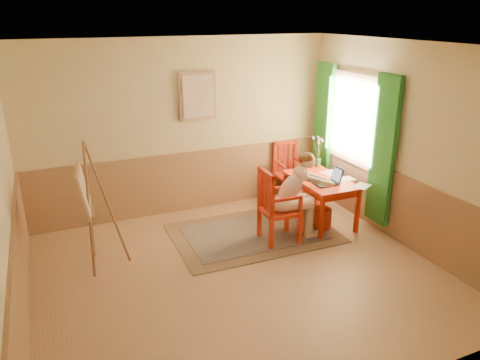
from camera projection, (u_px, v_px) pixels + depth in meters
name	position (u px, v px, depth m)	size (l,w,h in m)	color
room	(239.00, 170.00, 5.37)	(5.04, 4.54, 2.84)	tan
wainscot	(216.00, 214.00, 6.37)	(5.00, 4.50, 1.00)	#A97A53
window	(352.00, 133.00, 7.25)	(0.12, 2.01, 2.20)	white
wall_portrait	(198.00, 96.00, 7.19)	(0.60, 0.05, 0.76)	tan
rug	(254.00, 233.00, 6.90)	(2.44, 1.65, 0.02)	#8C7251
table	(320.00, 184.00, 7.09)	(0.74, 1.21, 0.72)	red
chair_left	(276.00, 206.00, 6.50)	(0.53, 0.51, 1.09)	red
chair_back	(288.00, 171.00, 8.07)	(0.48, 0.49, 1.01)	red
figure	(296.00, 192.00, 6.55)	(0.96, 0.42, 1.29)	beige
laptop	(330.00, 181.00, 6.85)	(0.40, 0.24, 0.24)	#1E2338
papers	(335.00, 178.00, 7.09)	(0.87, 1.09, 0.00)	white
vase	(318.00, 153.00, 7.55)	(0.18, 0.26, 0.51)	#3F724C
wastebasket	(322.00, 218.00, 7.04)	(0.30, 0.30, 0.32)	red
easel	(87.00, 195.00, 5.69)	(0.60, 0.76, 1.70)	brown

